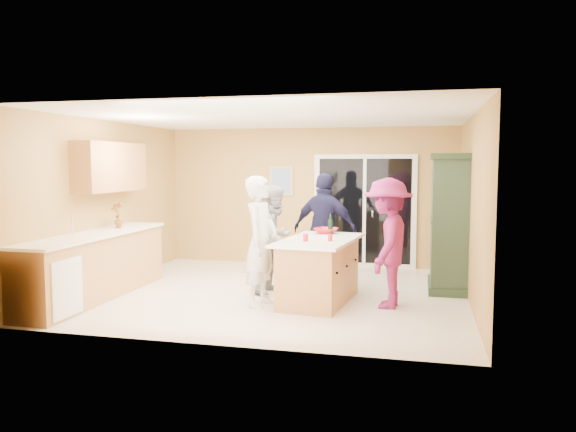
% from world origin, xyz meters
% --- Properties ---
extents(floor, '(5.50, 5.50, 0.00)m').
position_xyz_m(floor, '(0.00, 0.00, 0.00)').
color(floor, white).
rests_on(floor, ground).
extents(ceiling, '(5.50, 5.00, 0.10)m').
position_xyz_m(ceiling, '(0.00, 0.00, 2.60)').
color(ceiling, white).
rests_on(ceiling, wall_back).
extents(wall_back, '(5.50, 0.10, 2.60)m').
position_xyz_m(wall_back, '(0.00, 2.50, 1.30)').
color(wall_back, '#E2AB5D').
rests_on(wall_back, ground).
extents(wall_front, '(5.50, 0.10, 2.60)m').
position_xyz_m(wall_front, '(0.00, -2.50, 1.30)').
color(wall_front, '#E2AB5D').
rests_on(wall_front, ground).
extents(wall_left, '(0.10, 5.00, 2.60)m').
position_xyz_m(wall_left, '(-2.75, 0.00, 1.30)').
color(wall_left, '#E2AB5D').
rests_on(wall_left, ground).
extents(wall_right, '(0.10, 5.00, 2.60)m').
position_xyz_m(wall_right, '(2.75, 0.00, 1.30)').
color(wall_right, '#E2AB5D').
rests_on(wall_right, ground).
extents(left_cabinet_run, '(0.65, 3.05, 1.24)m').
position_xyz_m(left_cabinet_run, '(-2.45, -1.05, 0.46)').
color(left_cabinet_run, '#BF854A').
rests_on(left_cabinet_run, floor).
extents(upper_cabinets, '(0.35, 1.60, 0.75)m').
position_xyz_m(upper_cabinets, '(-2.58, -0.20, 1.88)').
color(upper_cabinets, '#BF854A').
rests_on(upper_cabinets, wall_left).
extents(sliding_door, '(1.90, 0.07, 2.10)m').
position_xyz_m(sliding_door, '(1.05, 2.46, 1.05)').
color(sliding_door, silver).
rests_on(sliding_door, floor).
extents(framed_picture, '(0.46, 0.04, 0.56)m').
position_xyz_m(framed_picture, '(-0.55, 2.48, 1.60)').
color(framed_picture, tan).
rests_on(framed_picture, wall_back).
extents(kitchen_island, '(1.10, 1.78, 0.89)m').
position_xyz_m(kitchen_island, '(0.71, -0.38, 0.42)').
color(kitchen_island, '#BF854A').
rests_on(kitchen_island, floor).
extents(green_hutch, '(0.60, 1.13, 2.07)m').
position_xyz_m(green_hutch, '(2.49, 0.82, 1.01)').
color(green_hutch, '#233825').
rests_on(green_hutch, floor).
extents(woman_white, '(0.49, 0.69, 1.76)m').
position_xyz_m(woman_white, '(-0.02, -0.76, 0.88)').
color(woman_white, silver).
rests_on(woman_white, floor).
extents(woman_grey, '(0.77, 0.90, 1.61)m').
position_xyz_m(woman_grey, '(-0.04, 0.05, 0.80)').
color(woman_grey, '#979799').
rests_on(woman_grey, floor).
extents(woman_navy, '(1.11, 0.65, 1.78)m').
position_xyz_m(woman_navy, '(0.60, 0.70, 0.89)').
color(woman_navy, black).
rests_on(woman_navy, floor).
extents(woman_magenta, '(0.75, 1.18, 1.74)m').
position_xyz_m(woman_magenta, '(1.65, -0.44, 0.87)').
color(woman_magenta, '#881D5A').
rests_on(woman_magenta, floor).
extents(serving_bowl, '(0.42, 0.42, 0.08)m').
position_xyz_m(serving_bowl, '(0.70, 0.23, 0.93)').
color(serving_bowl, red).
rests_on(serving_bowl, kitchen_island).
extents(tulip_vase, '(0.25, 0.21, 0.41)m').
position_xyz_m(tulip_vase, '(-2.45, -0.25, 1.15)').
color(tulip_vase, '#B81212').
rests_on(tulip_vase, left_cabinet_run).
extents(tumbler_near, '(0.08, 0.08, 0.10)m').
position_xyz_m(tumbler_near, '(0.89, -0.57, 0.94)').
color(tumbler_near, red).
rests_on(tumbler_near, kitchen_island).
extents(tumbler_far, '(0.09, 0.09, 0.10)m').
position_xyz_m(tumbler_far, '(0.58, -0.68, 0.94)').
color(tumbler_far, red).
rests_on(tumbler_far, kitchen_island).
extents(wine_bottle, '(0.07, 0.07, 0.31)m').
position_xyz_m(wine_bottle, '(0.78, 0.14, 1.01)').
color(wine_bottle, black).
rests_on(wine_bottle, kitchen_island).
extents(white_plate, '(0.33, 0.33, 0.02)m').
position_xyz_m(white_plate, '(0.82, -0.13, 0.90)').
color(white_plate, silver).
rests_on(white_plate, kitchen_island).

